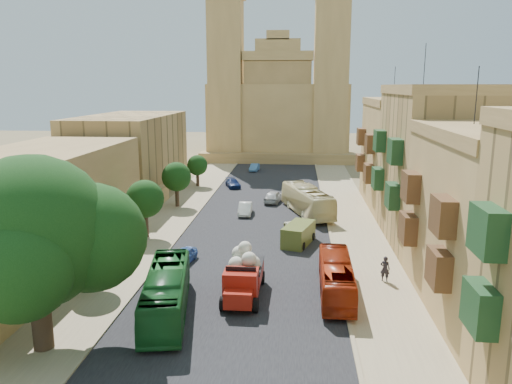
% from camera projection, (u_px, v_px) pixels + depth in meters
% --- Properties ---
extents(road_surface, '(14.00, 140.00, 0.01)m').
position_uv_depth(road_surface, '(259.00, 222.00, 51.17)').
color(road_surface, black).
rests_on(road_surface, ground).
extents(sidewalk_east, '(5.00, 140.00, 0.01)m').
position_uv_depth(sidewalk_east, '(353.00, 224.00, 50.39)').
color(sidewalk_east, '#9C8A66').
rests_on(sidewalk_east, ground).
extents(sidewalk_west, '(5.00, 140.00, 0.01)m').
position_uv_depth(sidewalk_west, '(168.00, 220.00, 51.95)').
color(sidewalk_west, '#9C8A66').
rests_on(sidewalk_west, ground).
extents(kerb_east, '(0.25, 140.00, 0.12)m').
position_uv_depth(kerb_east, '(328.00, 223.00, 50.58)').
color(kerb_east, '#9C8A66').
rests_on(kerb_east, ground).
extents(kerb_west, '(0.25, 140.00, 0.12)m').
position_uv_depth(kerb_west, '(192.00, 220.00, 51.73)').
color(kerb_west, '#9C8A66').
rests_on(kerb_west, ground).
extents(townhouse_b, '(9.00, 14.00, 14.90)m').
position_uv_depth(townhouse_b, '(497.00, 221.00, 30.16)').
color(townhouse_b, '#A7834B').
rests_on(townhouse_b, ground).
extents(townhouse_c, '(9.00, 14.00, 17.40)m').
position_uv_depth(townhouse_c, '(437.00, 165.00, 43.55)').
color(townhouse_c, tan).
rests_on(townhouse_c, ground).
extents(townhouse_d, '(9.00, 14.00, 15.90)m').
position_uv_depth(townhouse_d, '(403.00, 153.00, 57.35)').
color(townhouse_d, '#A7834B').
rests_on(townhouse_d, ground).
extents(west_wall, '(1.00, 40.00, 1.80)m').
position_uv_depth(west_wall, '(103.00, 240.00, 42.26)').
color(west_wall, '#A7834B').
rests_on(west_wall, ground).
extents(west_building_low, '(10.00, 28.00, 8.40)m').
position_uv_depth(west_building_low, '(25.00, 206.00, 40.07)').
color(west_building_low, olive).
rests_on(west_building_low, ground).
extents(west_building_mid, '(10.00, 22.00, 10.00)m').
position_uv_depth(west_building_mid, '(131.00, 154.00, 65.24)').
color(west_building_mid, tan).
rests_on(west_building_mid, ground).
extents(church, '(28.00, 22.50, 36.30)m').
position_uv_depth(church, '(279.00, 108.00, 96.56)').
color(church, '#A7834B').
rests_on(church, ground).
extents(ficus_tree, '(10.41, 9.57, 10.41)m').
position_uv_depth(ficus_tree, '(35.00, 237.00, 25.32)').
color(ficus_tree, '#332519').
rests_on(ficus_tree, ground).
extents(street_tree_a, '(3.04, 3.04, 4.68)m').
position_uv_depth(street_tree_a, '(92.00, 245.00, 33.79)').
color(street_tree_a, '#332519').
rests_on(street_tree_a, ground).
extents(street_tree_b, '(3.48, 3.48, 5.35)m').
position_uv_depth(street_tree_b, '(145.00, 199.00, 45.39)').
color(street_tree_b, '#332519').
rests_on(street_tree_b, ground).
extents(street_tree_c, '(3.37, 3.37, 5.17)m').
position_uv_depth(street_tree_c, '(176.00, 177.00, 57.11)').
color(street_tree_c, '#332519').
rests_on(street_tree_c, ground).
extents(street_tree_d, '(2.83, 2.83, 4.35)m').
position_uv_depth(street_tree_d, '(197.00, 165.00, 68.92)').
color(street_tree_d, '#332519').
rests_on(street_tree_d, ground).
extents(red_truck, '(2.47, 6.07, 3.52)m').
position_uv_depth(red_truck, '(243.00, 274.00, 32.79)').
color(red_truck, '#9D170C').
rests_on(red_truck, ground).
extents(olive_pickup, '(3.10, 4.71, 1.79)m').
position_uv_depth(olive_pickup, '(298.00, 234.00, 43.89)').
color(olive_pickup, '#525D23').
rests_on(olive_pickup, ground).
extents(bus_green_north, '(4.00, 10.28, 2.79)m').
position_uv_depth(bus_green_north, '(166.00, 292.00, 30.29)').
color(bus_green_north, '#1A5D25').
rests_on(bus_green_north, ground).
extents(bus_red_east, '(2.21, 8.79, 2.44)m').
position_uv_depth(bus_red_east, '(336.00, 277.00, 33.12)').
color(bus_red_east, '#A0270D').
rests_on(bus_red_east, ground).
extents(bus_cream_east, '(5.88, 10.97, 2.99)m').
position_uv_depth(bus_cream_east, '(307.00, 200.00, 54.12)').
color(bus_cream_east, beige).
rests_on(bus_cream_east, ground).
extents(car_blue_a, '(1.87, 3.55, 1.15)m').
position_uv_depth(car_blue_a, '(184.00, 256.00, 39.20)').
color(car_blue_a, '#3760AD').
rests_on(car_blue_a, ground).
extents(car_white_a, '(1.45, 3.89, 1.27)m').
position_uv_depth(car_white_a, '(245.00, 209.00, 54.05)').
color(car_white_a, white).
rests_on(car_white_a, ground).
extents(car_cream, '(3.25, 4.26, 1.08)m').
position_uv_depth(car_cream, '(298.00, 226.00, 47.73)').
color(car_cream, beige).
rests_on(car_cream, ground).
extents(car_dkblue, '(2.79, 4.29, 1.16)m').
position_uv_depth(car_dkblue, '(233.00, 183.00, 68.50)').
color(car_dkblue, '#0F1E4E').
rests_on(car_dkblue, ground).
extents(car_white_b, '(2.49, 4.39, 1.41)m').
position_uv_depth(car_white_b, '(274.00, 197.00, 59.68)').
color(car_white_b, beige).
rests_on(car_white_b, ground).
extents(car_blue_b, '(1.54, 3.67, 1.18)m').
position_uv_depth(car_blue_b, '(255.00, 167.00, 81.68)').
color(car_blue_b, '#487DB2').
rests_on(car_blue_b, ground).
extents(pedestrian_a, '(0.80, 0.68, 1.87)m').
position_uv_depth(pedestrian_a, '(385.00, 269.00, 35.48)').
color(pedestrian_a, black).
rests_on(pedestrian_a, ground).
extents(pedestrian_c, '(0.81, 1.11, 1.75)m').
position_uv_depth(pedestrian_c, '(349.00, 274.00, 34.63)').
color(pedestrian_c, '#38373C').
rests_on(pedestrian_c, ground).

